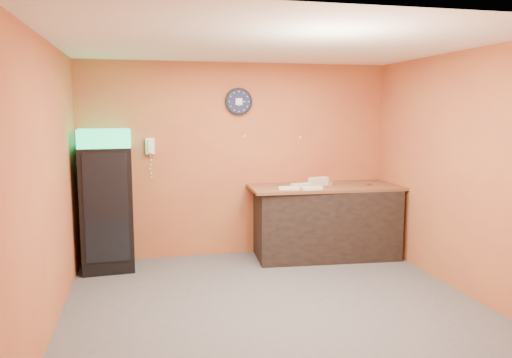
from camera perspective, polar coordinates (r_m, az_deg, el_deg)
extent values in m
plane|color=#47474C|center=(5.73, 1.86, -13.83)|extent=(4.50, 4.50, 0.00)
cube|color=#B26832|center=(7.31, -2.07, 2.21)|extent=(4.50, 0.02, 2.80)
cube|color=#B26832|center=(5.27, -22.45, -0.53)|extent=(0.02, 4.00, 2.80)
cube|color=#B26832|center=(6.33, 22.04, 0.78)|extent=(0.02, 4.00, 2.80)
cube|color=white|center=(5.37, 2.00, 15.18)|extent=(4.50, 4.00, 0.02)
cube|color=black|center=(6.94, -16.70, -3.26)|extent=(0.70, 0.70, 1.64)
cube|color=#18CC72|center=(6.83, -17.00, 4.49)|extent=(0.70, 0.70, 0.23)
cube|color=black|center=(6.60, -17.09, -3.20)|extent=(0.54, 0.05, 1.41)
cube|color=black|center=(7.35, 7.91, -4.92)|extent=(2.07, 1.04, 1.00)
cylinder|color=black|center=(7.26, -2.01, 8.83)|extent=(0.39, 0.05, 0.39)
cylinder|color=#0F1433|center=(7.23, -1.97, 8.84)|extent=(0.34, 0.01, 0.34)
cube|color=white|center=(7.22, -1.96, 8.84)|extent=(0.10, 0.00, 0.10)
cube|color=white|center=(7.12, -12.01, 3.70)|extent=(0.12, 0.07, 0.22)
cube|color=white|center=(7.07, -12.01, 3.68)|extent=(0.05, 0.04, 0.18)
cube|color=brown|center=(7.26, 7.99, -0.90)|extent=(2.24, 1.00, 0.04)
cube|color=beige|center=(7.23, 7.15, -0.52)|extent=(0.30, 0.17, 0.06)
cube|color=beige|center=(7.22, 7.15, -0.04)|extent=(0.30, 0.17, 0.06)
cube|color=silver|center=(6.82, 3.78, -1.05)|extent=(0.29, 0.13, 0.04)
cube|color=silver|center=(6.85, 6.41, -1.05)|extent=(0.29, 0.13, 0.04)
cube|color=silver|center=(7.15, 5.14, -0.66)|extent=(0.30, 0.17, 0.04)
cylinder|color=silver|center=(7.29, 8.59, -0.45)|extent=(0.07, 0.07, 0.07)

